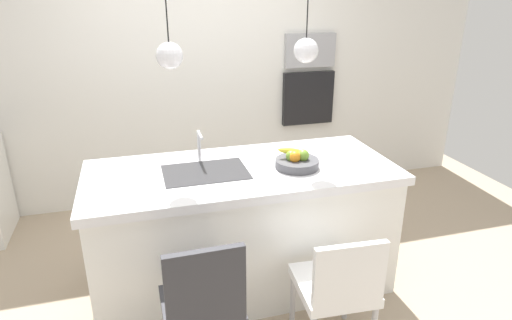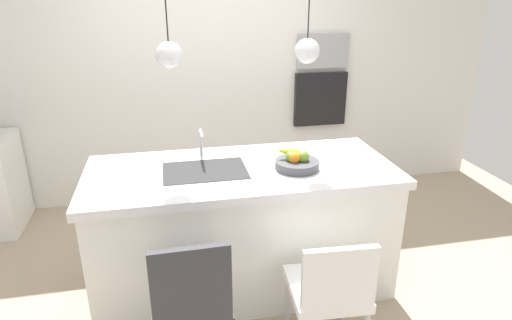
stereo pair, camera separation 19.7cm
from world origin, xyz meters
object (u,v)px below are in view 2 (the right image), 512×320
object	(u,v)px
fruit_bowl	(297,162)
chair_near	(191,302)
oven	(320,99)
microwave	(323,51)
chair_middle	(330,289)

from	to	relation	value
fruit_bowl	chair_near	xyz separation A→B (m)	(-0.79, -0.72, -0.46)
oven	microwave	bearing A→B (deg)	0.00
microwave	chair_middle	distance (m)	2.71
chair_near	chair_middle	size ratio (longest dim) A/B	1.11
oven	chair_near	bearing A→B (deg)	-122.91
fruit_bowl	chair_middle	world-z (taller)	fruit_bowl
fruit_bowl	chair_near	distance (m)	1.16
oven	chair_middle	size ratio (longest dim) A/B	0.67
chair_middle	chair_near	bearing A→B (deg)	-179.70
chair_near	microwave	bearing A→B (deg)	57.09
chair_near	chair_middle	xyz separation A→B (m)	(0.78, 0.00, -0.04)
fruit_bowl	microwave	world-z (taller)	microwave
fruit_bowl	oven	world-z (taller)	oven
microwave	chair_near	bearing A→B (deg)	-122.91
microwave	oven	size ratio (longest dim) A/B	0.96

